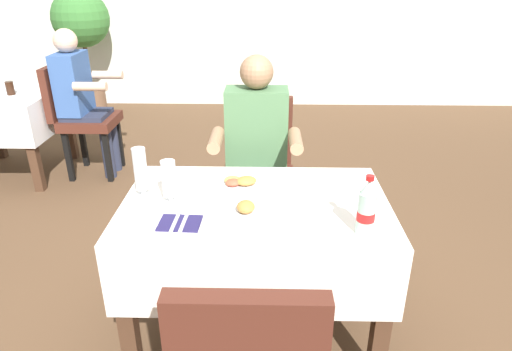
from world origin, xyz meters
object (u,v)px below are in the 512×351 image
at_px(seated_diner_far, 256,152).
at_px(background_patron, 81,96).
at_px(chair_far_diner_seat, 258,169).
at_px(napkin_cutlery_set, 180,223).
at_px(cola_bottle_primary, 366,209).
at_px(main_dining_table, 256,234).
at_px(plate_near_camera, 246,210).
at_px(beer_glass_left, 141,172).
at_px(plate_far_diner, 240,184).
at_px(background_table_tumbler, 10,88).
at_px(background_chair_right, 79,114).
at_px(background_dining_table, 7,114).
at_px(beer_glass_middle, 169,182).
at_px(potted_plant_corner, 82,28).

distance_m(seated_diner_far, background_patron, 1.95).
bearing_deg(chair_far_diner_seat, napkin_cutlery_set, -107.24).
xyz_separation_m(chair_far_diner_seat, cola_bottle_primary, (0.43, -1.04, 0.29)).
xyz_separation_m(main_dining_table, plate_near_camera, (-0.04, -0.12, 0.19)).
xyz_separation_m(beer_glass_left, cola_bottle_primary, (0.95, -0.30, -0.01)).
bearing_deg(plate_far_diner, main_dining_table, -62.06).
bearing_deg(seated_diner_far, background_table_tumbler, 150.29).
relative_size(main_dining_table, napkin_cutlery_set, 6.22).
xyz_separation_m(beer_glass_left, napkin_cutlery_set, (0.21, -0.25, -0.11)).
relative_size(main_dining_table, background_chair_right, 1.23).
bearing_deg(chair_far_diner_seat, background_table_tumbler, 152.74).
distance_m(napkin_cutlery_set, background_table_tumbler, 2.71).
xyz_separation_m(main_dining_table, seated_diner_far, (-0.01, 0.66, 0.15)).
relative_size(chair_far_diner_seat, background_table_tumbler, 8.82).
bearing_deg(background_dining_table, plate_near_camera, -43.19).
relative_size(cola_bottle_primary, background_dining_table, 0.30).
distance_m(chair_far_diner_seat, background_table_tumbler, 2.35).
height_order(beer_glass_middle, napkin_cutlery_set, beer_glass_middle).
distance_m(seated_diner_far, background_chair_right, 2.00).
bearing_deg(main_dining_table, seated_diner_far, 90.94).
xyz_separation_m(plate_far_diner, background_table_tumbler, (-2.00, 1.70, 0.04)).
relative_size(napkin_cutlery_set, background_chair_right, 0.20).
xyz_separation_m(chair_far_diner_seat, beer_glass_middle, (-0.38, -0.79, 0.28)).
height_order(plate_far_diner, beer_glass_middle, beer_glass_middle).
relative_size(background_chair_right, potted_plant_corner, 0.65).
xyz_separation_m(plate_near_camera, beer_glass_left, (-0.48, 0.16, 0.10)).
distance_m(plate_far_diner, beer_glass_middle, 0.35).
bearing_deg(beer_glass_left, seated_diner_far, 50.80).
distance_m(seated_diner_far, beer_glass_middle, 0.79).
distance_m(plate_near_camera, background_dining_table, 2.96).
bearing_deg(background_patron, beer_glass_middle, -59.34).
xyz_separation_m(background_patron, background_table_tumbler, (-0.56, -0.06, 0.08)).
bearing_deg(background_dining_table, background_chair_right, 0.00).
bearing_deg(main_dining_table, background_table_tumbler, 138.42).
height_order(chair_far_diner_seat, napkin_cutlery_set, chair_far_diner_seat).
relative_size(seated_diner_far, background_table_tumbler, 11.45).
relative_size(seated_diner_far, plate_near_camera, 5.22).
height_order(seated_diner_far, background_patron, same).
distance_m(beer_glass_left, napkin_cutlery_set, 0.35).
bearing_deg(potted_plant_corner, beer_glass_middle, -64.77).
bearing_deg(plate_far_diner, cola_bottle_primary, -38.39).
bearing_deg(napkin_cutlery_set, background_dining_table, 131.78).
xyz_separation_m(plate_far_diner, cola_bottle_primary, (0.51, -0.40, 0.09)).
xyz_separation_m(plate_far_diner, potted_plant_corner, (-2.10, 3.65, 0.30)).
height_order(cola_bottle_primary, napkin_cutlery_set, cola_bottle_primary).
bearing_deg(chair_far_diner_seat, seated_diner_far, -95.73).
distance_m(beer_glass_middle, background_patron, 2.24).
xyz_separation_m(chair_far_diner_seat, background_chair_right, (-1.57, 1.13, 0.00)).
distance_m(background_dining_table, background_chair_right, 0.63).
relative_size(napkin_cutlery_set, background_table_tumbler, 1.74).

